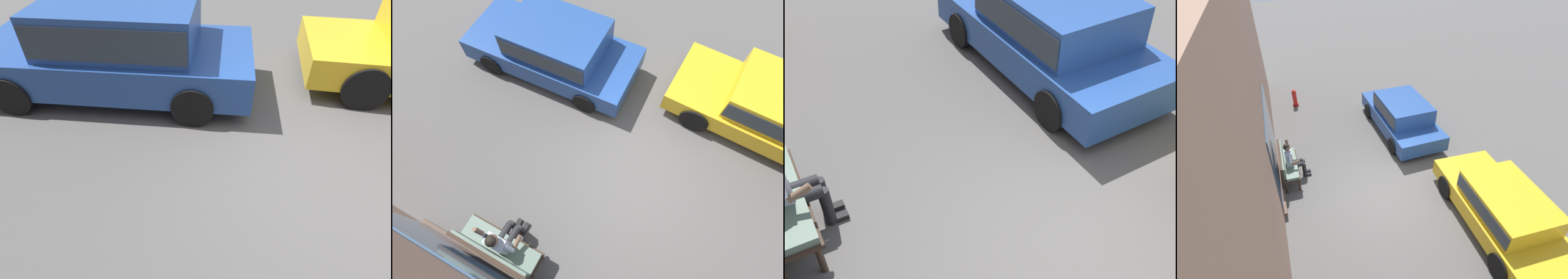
# 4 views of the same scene
# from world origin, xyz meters

# --- Properties ---
(ground_plane) EXTENTS (60.00, 60.00, 0.00)m
(ground_plane) POSITION_xyz_m (0.00, 0.00, 0.00)
(ground_plane) COLOR #565451
(building_facade) EXTENTS (18.00, 0.51, 6.34)m
(building_facade) POSITION_xyz_m (0.01, 3.40, 3.16)
(building_facade) COLOR #93705B
(building_facade) RESTS_ON ground_plane
(bench) EXTENTS (1.65, 0.55, 1.04)m
(bench) POSITION_xyz_m (1.66, 2.90, 0.61)
(bench) COLOR #332319
(bench) RESTS_ON ground_plane
(person_on_phone) EXTENTS (0.73, 0.74, 1.38)m
(person_on_phone) POSITION_xyz_m (1.63, 2.67, 0.74)
(person_on_phone) COLOR black
(person_on_phone) RESTS_ON ground_plane
(parked_car_near) EXTENTS (4.59, 2.13, 1.38)m
(parked_car_near) POSITION_xyz_m (-2.26, -2.52, 0.77)
(parked_car_near) COLOR gold
(parked_car_near) RESTS_ON ground_plane
(parked_car_mid) EXTENTS (4.41, 2.06, 1.45)m
(parked_car_mid) POSITION_xyz_m (3.09, -1.79, 0.79)
(parked_car_mid) COLOR #23478E
(parked_car_mid) RESTS_ON ground_plane
(fire_hydrant) EXTENTS (0.38, 0.26, 0.81)m
(fire_hydrant) POSITION_xyz_m (6.51, 2.09, 0.39)
(fire_hydrant) COLOR maroon
(fire_hydrant) RESTS_ON ground_plane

